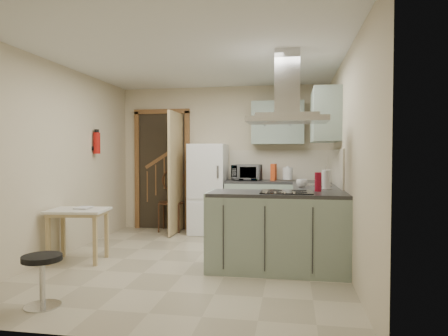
% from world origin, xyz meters
% --- Properties ---
extents(floor, '(4.20, 4.20, 0.00)m').
position_xyz_m(floor, '(0.00, 0.00, 0.00)').
color(floor, '#B6AB8E').
rests_on(floor, ground).
extents(ceiling, '(4.20, 4.20, 0.00)m').
position_xyz_m(ceiling, '(0.00, 0.00, 2.50)').
color(ceiling, silver).
rests_on(ceiling, back_wall).
extents(back_wall, '(3.60, 0.00, 3.60)m').
position_xyz_m(back_wall, '(0.00, 2.10, 1.25)').
color(back_wall, beige).
rests_on(back_wall, floor).
extents(left_wall, '(0.00, 4.20, 4.20)m').
position_xyz_m(left_wall, '(-1.80, 0.00, 1.25)').
color(left_wall, beige).
rests_on(left_wall, floor).
extents(right_wall, '(0.00, 4.20, 4.20)m').
position_xyz_m(right_wall, '(1.80, 0.00, 1.25)').
color(right_wall, beige).
rests_on(right_wall, floor).
extents(doorway, '(1.10, 0.12, 2.10)m').
position_xyz_m(doorway, '(-1.10, 2.07, 1.05)').
color(doorway, brown).
rests_on(doorway, floor).
extents(fridge, '(0.60, 0.60, 1.50)m').
position_xyz_m(fridge, '(-0.20, 1.80, 0.75)').
color(fridge, white).
rests_on(fridge, floor).
extents(counter_back, '(1.08, 0.60, 0.90)m').
position_xyz_m(counter_back, '(0.66, 1.80, 0.45)').
color(counter_back, '#9EB2A0').
rests_on(counter_back, floor).
extents(counter_right, '(0.60, 1.95, 0.90)m').
position_xyz_m(counter_right, '(1.50, 1.12, 0.45)').
color(counter_right, '#9EB2A0').
rests_on(counter_right, floor).
extents(splashback, '(1.68, 0.02, 0.50)m').
position_xyz_m(splashback, '(0.96, 2.09, 1.15)').
color(splashback, beige).
rests_on(splashback, counter_back).
extents(wall_cabinet_back, '(0.85, 0.35, 0.70)m').
position_xyz_m(wall_cabinet_back, '(0.95, 1.93, 1.85)').
color(wall_cabinet_back, '#9EB2A0').
rests_on(wall_cabinet_back, back_wall).
extents(wall_cabinet_right, '(0.35, 0.90, 0.70)m').
position_xyz_m(wall_cabinet_right, '(1.62, 0.85, 1.85)').
color(wall_cabinet_right, '#9EB2A0').
rests_on(wall_cabinet_right, right_wall).
extents(peninsula, '(1.55, 0.65, 0.90)m').
position_xyz_m(peninsula, '(1.02, -0.18, 0.45)').
color(peninsula, '#9EB2A0').
rests_on(peninsula, floor).
extents(hob, '(0.58, 0.50, 0.01)m').
position_xyz_m(hob, '(1.12, -0.18, 0.91)').
color(hob, black).
rests_on(hob, peninsula).
extents(extractor_hood, '(0.90, 0.55, 0.10)m').
position_xyz_m(extractor_hood, '(1.12, -0.18, 1.72)').
color(extractor_hood, silver).
rests_on(extractor_hood, ceiling).
extents(sink, '(0.45, 0.40, 0.01)m').
position_xyz_m(sink, '(1.50, 0.95, 0.91)').
color(sink, silver).
rests_on(sink, counter_right).
extents(fire_extinguisher, '(0.10, 0.10, 0.32)m').
position_xyz_m(fire_extinguisher, '(-1.74, 0.90, 1.50)').
color(fire_extinguisher, '#B2140F').
rests_on(fire_extinguisher, left_wall).
extents(drop_leaf_table, '(0.75, 0.60, 0.65)m').
position_xyz_m(drop_leaf_table, '(-1.43, -0.20, 0.32)').
color(drop_leaf_table, tan).
rests_on(drop_leaf_table, floor).
extents(bentwood_chair, '(0.47, 0.47, 0.98)m').
position_xyz_m(bentwood_chair, '(-0.89, 1.90, 0.49)').
color(bentwood_chair, '#52201B').
rests_on(bentwood_chair, floor).
extents(stool, '(0.43, 0.43, 0.46)m').
position_xyz_m(stool, '(-0.97, -1.62, 0.23)').
color(stool, black).
rests_on(stool, floor).
extents(microwave, '(0.49, 0.35, 0.26)m').
position_xyz_m(microwave, '(0.45, 1.83, 1.03)').
color(microwave, black).
rests_on(microwave, counter_back).
extents(kettle, '(0.21, 0.21, 0.24)m').
position_xyz_m(kettle, '(1.12, 1.78, 1.02)').
color(kettle, silver).
rests_on(kettle, counter_back).
extents(cereal_box, '(0.10, 0.19, 0.27)m').
position_xyz_m(cereal_box, '(0.88, 1.90, 1.04)').
color(cereal_box, '#DC4819').
rests_on(cereal_box, counter_back).
extents(soap_bottle, '(0.11, 0.11, 0.20)m').
position_xyz_m(soap_bottle, '(1.64, 1.41, 1.00)').
color(soap_bottle, silver).
rests_on(soap_bottle, counter_right).
extents(paper_towel, '(0.12, 0.12, 0.25)m').
position_xyz_m(paper_towel, '(1.60, 0.30, 1.02)').
color(paper_towel, silver).
rests_on(paper_towel, counter_right).
extents(cup, '(0.18, 0.18, 0.11)m').
position_xyz_m(cup, '(1.31, 0.51, 0.95)').
color(cup, silver).
rests_on(cup, counter_right).
extents(red_bottle, '(0.10, 0.10, 0.22)m').
position_xyz_m(red_bottle, '(1.48, -0.00, 1.01)').
color(red_bottle, maroon).
rests_on(red_bottle, peninsula).
extents(book, '(0.18, 0.24, 0.10)m').
position_xyz_m(book, '(-1.49, -0.12, 0.70)').
color(book, '#A33643').
rests_on(book, drop_leaf_table).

